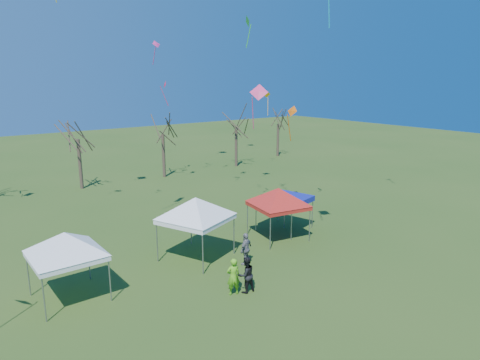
# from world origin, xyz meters

# --- Properties ---
(ground) EXTENTS (140.00, 140.00, 0.00)m
(ground) POSITION_xyz_m (0.00, 0.00, 0.00)
(ground) COLOR #2E4D18
(ground) RESTS_ON ground
(tree_2) EXTENTS (3.71, 3.71, 8.18)m
(tree_2) POSITION_xyz_m (-2.37, 24.38, 6.29)
(tree_2) COLOR #3D2D21
(tree_2) RESTS_ON ground
(tree_3) EXTENTS (3.59, 3.59, 7.91)m
(tree_3) POSITION_xyz_m (6.03, 24.04, 6.08)
(tree_3) COLOR #3D2D21
(tree_3) RESTS_ON ground
(tree_4) EXTENTS (3.58, 3.58, 7.89)m
(tree_4) POSITION_xyz_m (15.36, 24.00, 6.06)
(tree_4) COLOR #3D2D21
(tree_4) RESTS_ON ground
(tree_5) EXTENTS (3.39, 3.39, 7.46)m
(tree_5) POSITION_xyz_m (23.72, 26.07, 5.73)
(tree_5) COLOR #3D2D21
(tree_5) RESTS_ON ground
(tent_white_west) EXTENTS (4.30, 4.30, 3.79)m
(tent_white_west) POSITION_xyz_m (-9.29, 3.85, 3.06)
(tent_white_west) COLOR gray
(tent_white_west) RESTS_ON ground
(tent_white_mid) EXTENTS (4.37, 4.37, 4.16)m
(tent_white_mid) POSITION_xyz_m (-2.11, 4.27, 3.36)
(tent_white_mid) COLOR gray
(tent_white_mid) RESTS_ON ground
(tent_red) EXTENTS (4.30, 4.30, 3.85)m
(tent_red) POSITION_xyz_m (3.70, 3.81, 3.11)
(tent_red) COLOR gray
(tent_red) RESTS_ON ground
(tent_blue) EXTENTS (3.63, 3.63, 2.33)m
(tent_blue) POSITION_xyz_m (5.11, 4.72, 2.14)
(tent_blue) COLOR gray
(tent_blue) RESTS_ON ground
(person_dark) EXTENTS (0.91, 0.73, 1.79)m
(person_dark) POSITION_xyz_m (-2.33, -0.62, 0.90)
(person_dark) COLOR black
(person_dark) RESTS_ON ground
(person_green) EXTENTS (0.76, 0.60, 1.82)m
(person_green) POSITION_xyz_m (-2.95, -0.43, 0.91)
(person_green) COLOR #60B71D
(person_green) RESTS_ON ground
(person_grey) EXTENTS (1.17, 0.83, 1.84)m
(person_grey) POSITION_xyz_m (-0.43, 1.84, 0.92)
(person_grey) COLOR slate
(person_grey) RESTS_ON ground
(kite_17) EXTENTS (0.59, 0.94, 2.74)m
(kite_17) POSITION_xyz_m (8.56, 7.84, 7.62)
(kite_17) COLOR #D9590B
(kite_17) RESTS_ON ground
(kite_19) EXTENTS (0.84, 0.63, 2.03)m
(kite_19) POSITION_xyz_m (2.98, 18.50, 12.79)
(kite_19) COLOR #CC2D7A
(kite_19) RESTS_ON ground
(kite_27) EXTENTS (1.13, 1.14, 2.44)m
(kite_27) POSITION_xyz_m (0.69, 2.22, 9.32)
(kite_27) COLOR #ED3473
(kite_27) RESTS_ON ground
(kite_18) EXTENTS (0.51, 0.82, 2.07)m
(kite_18) POSITION_xyz_m (4.35, 7.83, 13.64)
(kite_18) COLOR green
(kite_18) RESTS_ON ground
(kite_12) EXTENTS (1.00, 0.95, 2.80)m
(kite_12) POSITION_xyz_m (17.60, 21.34, 8.28)
(kite_12) COLOR #FFA80D
(kite_12) RESTS_ON ground
(kite_22) EXTENTS (0.77, 0.85, 2.50)m
(kite_22) POSITION_xyz_m (6.13, 23.39, 9.34)
(kite_22) COLOR red
(kite_22) RESTS_ON ground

